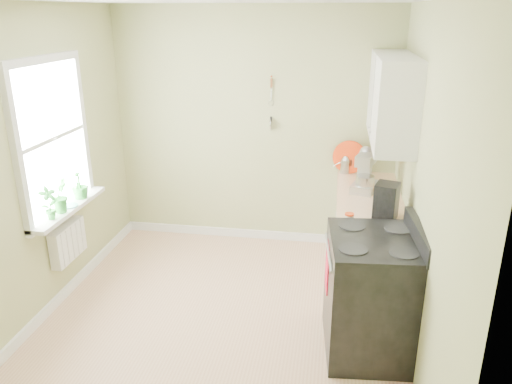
# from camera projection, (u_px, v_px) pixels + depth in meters

# --- Properties ---
(floor) EXTENTS (3.20, 3.60, 0.02)m
(floor) POSITION_uv_depth(u_px,v_px,m) (221.00, 322.00, 4.47)
(floor) COLOR tan
(floor) RESTS_ON ground
(wall_back) EXTENTS (3.20, 0.02, 2.70)m
(wall_back) POSITION_uv_depth(u_px,v_px,m) (254.00, 129.00, 5.69)
(wall_back) COLOR #B5B87D
(wall_back) RESTS_ON floor
(wall_left) EXTENTS (0.02, 3.60, 2.70)m
(wall_left) POSITION_uv_depth(u_px,v_px,m) (33.00, 169.00, 4.25)
(wall_left) COLOR #B5B87D
(wall_left) RESTS_ON floor
(wall_right) EXTENTS (0.02, 3.60, 2.70)m
(wall_right) POSITION_uv_depth(u_px,v_px,m) (425.00, 190.00, 3.77)
(wall_right) COLOR #B5B87D
(wall_right) RESTS_ON floor
(base_cabinets) EXTENTS (0.60, 1.60, 0.87)m
(base_cabinets) POSITION_uv_depth(u_px,v_px,m) (367.00, 240.00, 5.05)
(base_cabinets) COLOR white
(base_cabinets) RESTS_ON floor
(countertop) EXTENTS (0.64, 1.60, 0.04)m
(countertop) POSITION_uv_depth(u_px,v_px,m) (370.00, 198.00, 4.90)
(countertop) COLOR #EDBE91
(countertop) RESTS_ON base_cabinets
(upper_cabinets) EXTENTS (0.35, 1.40, 0.80)m
(upper_cabinets) POSITION_uv_depth(u_px,v_px,m) (392.00, 99.00, 4.64)
(upper_cabinets) COLOR white
(upper_cabinets) RESTS_ON wall_right
(window) EXTENTS (0.06, 1.14, 1.44)m
(window) POSITION_uv_depth(u_px,v_px,m) (52.00, 138.00, 4.46)
(window) COLOR white
(window) RESTS_ON wall_left
(window_sill) EXTENTS (0.18, 1.14, 0.04)m
(window_sill) POSITION_uv_depth(u_px,v_px,m) (69.00, 208.00, 4.68)
(window_sill) COLOR white
(window_sill) RESTS_ON wall_left
(radiator) EXTENTS (0.12, 0.50, 0.35)m
(radiator) POSITION_uv_depth(u_px,v_px,m) (68.00, 242.00, 4.75)
(radiator) COLOR white
(radiator) RESTS_ON wall_left
(wall_utensils) EXTENTS (0.02, 0.14, 0.58)m
(wall_utensils) POSITION_uv_depth(u_px,v_px,m) (271.00, 112.00, 5.56)
(wall_utensils) COLOR #EDBE91
(wall_utensils) RESTS_ON wall_back
(stove) EXTENTS (0.77, 0.86, 1.11)m
(stove) POSITION_uv_depth(u_px,v_px,m) (372.00, 294.00, 3.96)
(stove) COLOR black
(stove) RESTS_ON floor
(stand_mixer) EXTENTS (0.30, 0.39, 0.43)m
(stand_mixer) POSITION_uv_depth(u_px,v_px,m) (365.00, 173.00, 4.99)
(stand_mixer) COLOR #B2B2B7
(stand_mixer) RESTS_ON countertop
(kettle) EXTENTS (0.19, 0.11, 0.20)m
(kettle) POSITION_uv_depth(u_px,v_px,m) (345.00, 164.00, 5.56)
(kettle) COLOR silver
(kettle) RESTS_ON countertop
(coffee_maker) EXTENTS (0.24, 0.25, 0.33)m
(coffee_maker) POSITION_uv_depth(u_px,v_px,m) (386.00, 202.00, 4.31)
(coffee_maker) COLOR black
(coffee_maker) RESTS_ON countertop
(red_tray) EXTENTS (0.38, 0.12, 0.37)m
(red_tray) POSITION_uv_depth(u_px,v_px,m) (349.00, 157.00, 5.53)
(red_tray) COLOR red
(red_tray) RESTS_ON countertop
(jar) EXTENTS (0.08, 0.08, 0.09)m
(jar) POSITION_uv_depth(u_px,v_px,m) (349.00, 218.00, 4.26)
(jar) COLOR #B9AF95
(jar) RESTS_ON countertop
(plant_a) EXTENTS (0.18, 0.19, 0.30)m
(plant_a) POSITION_uv_depth(u_px,v_px,m) (49.00, 203.00, 4.32)
(plant_a) COLOR #277C2A
(plant_a) RESTS_ON window_sill
(plant_b) EXTENTS (0.17, 0.20, 0.32)m
(plant_b) POSITION_uv_depth(u_px,v_px,m) (60.00, 195.00, 4.49)
(plant_b) COLOR #277C2A
(plant_b) RESTS_ON window_sill
(plant_c) EXTENTS (0.17, 0.17, 0.29)m
(plant_c) POSITION_uv_depth(u_px,v_px,m) (79.00, 184.00, 4.82)
(plant_c) COLOR #277C2A
(plant_c) RESTS_ON window_sill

